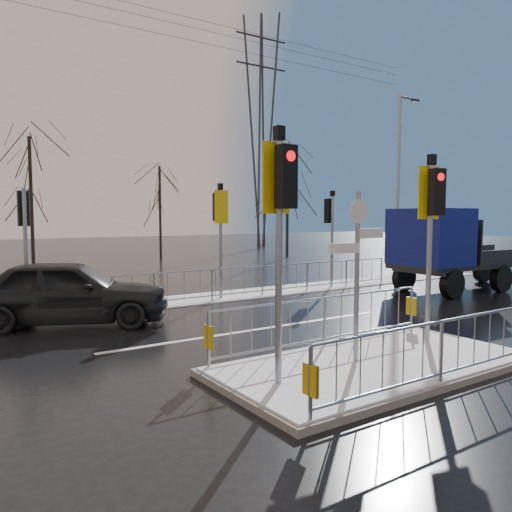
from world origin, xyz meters
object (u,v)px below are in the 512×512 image
traffic_island (374,347)px  flatbed_truck (447,248)px  car_far_lane (68,292)px  street_lamp_right (399,179)px

traffic_island → flatbed_truck: bearing=28.7°
car_far_lane → flatbed_truck: flatbed_truck is taller
traffic_island → flatbed_truck: 10.47m
car_far_lane → flatbed_truck: 13.04m
flatbed_truck → street_lamp_right: 4.69m
car_far_lane → flatbed_truck: bearing=-74.2°
car_far_lane → street_lamp_right: size_ratio=0.63×
traffic_island → car_far_lane: size_ratio=1.20×
traffic_island → car_far_lane: (-3.74, 6.95, 0.46)m
traffic_island → car_far_lane: traffic_island is taller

